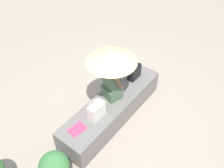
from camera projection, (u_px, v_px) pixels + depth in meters
The scene contains 7 objects.
ground_plane at pixel (112, 117), 4.88m from camera, with size 14.00×14.00×0.00m, color #9E9384.
stone_bench at pixel (112, 108), 4.72m from camera, with size 2.42×0.62×0.49m, color slate.
person_seated at pixel (112, 80), 4.36m from camera, with size 0.36×0.51×0.90m.
parasol at pixel (111, 57), 3.98m from camera, with size 0.87×0.87×1.06m.
handbag_black at pixel (134, 72), 4.90m from camera, with size 0.29×0.22×0.32m.
tote_bag_canvas at pixel (97, 111), 4.15m from camera, with size 0.31×0.23×0.32m.
magazine at pixel (77, 129), 4.05m from camera, with size 0.28×0.20×0.01m, color #D83866.
Camera 1 is at (-2.50, -1.91, 3.79)m, focal length 39.21 mm.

